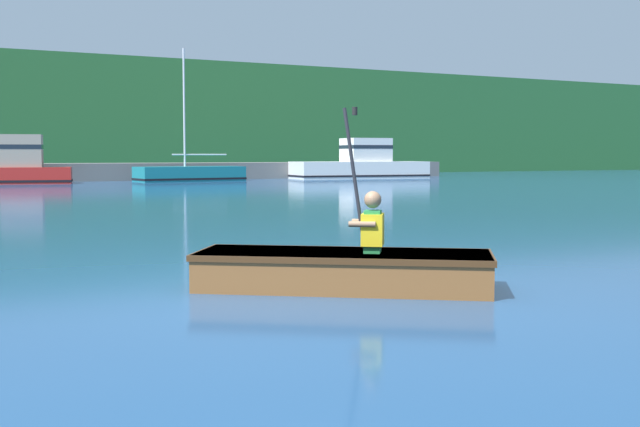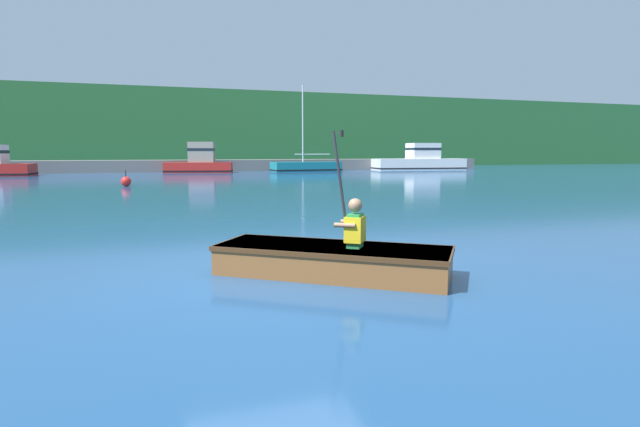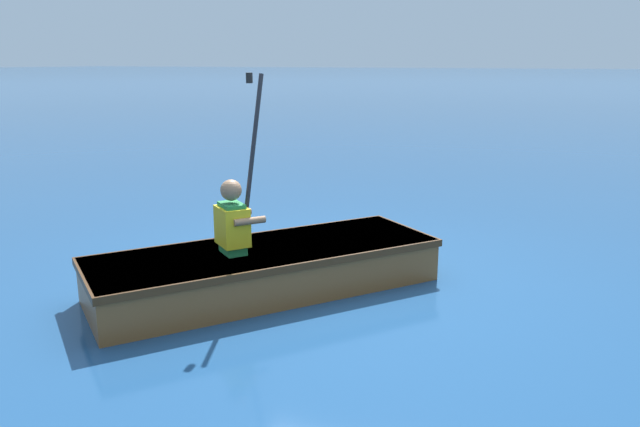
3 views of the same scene
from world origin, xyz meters
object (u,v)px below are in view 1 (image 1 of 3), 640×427
at_px(moored_boat_dock_west_inner, 190,174).
at_px(rowboat_foreground, 340,268).
at_px(moored_boat_dock_center_near, 18,167).
at_px(person_paddler, 371,224).
at_px(moored_boat_dock_center_far, 361,165).

xyz_separation_m(moored_boat_dock_west_inner, rowboat_foreground, (-9.28, -32.03, -0.15)).
xyz_separation_m(moored_boat_dock_center_near, person_paddler, (-0.86, -32.42, -0.14)).
relative_size(moored_boat_dock_center_near, person_paddler, 3.60).
relative_size(moored_boat_dock_center_near, rowboat_foreground, 1.75).
relative_size(moored_boat_dock_center_far, rowboat_foreground, 2.71).
bearing_deg(rowboat_foreground, moored_boat_dock_center_far, 58.85).
bearing_deg(moored_boat_dock_west_inner, moored_boat_dock_center_far, 1.12).
xyz_separation_m(moored_boat_dock_center_near, moored_boat_dock_center_far, (18.36, -0.00, -0.03)).
height_order(moored_boat_dock_center_far, rowboat_foreground, moored_boat_dock_center_far).
bearing_deg(person_paddler, moored_boat_dock_center_far, 59.33).
xyz_separation_m(moored_boat_dock_west_inner, moored_boat_dock_center_near, (-8.17, 0.20, 0.43)).
bearing_deg(moored_boat_dock_center_near, moored_boat_dock_west_inner, -1.41).
distance_m(moored_boat_dock_center_near, rowboat_foreground, 32.25).
xyz_separation_m(rowboat_foreground, person_paddler, (0.25, -0.19, 0.44)).
bearing_deg(person_paddler, moored_boat_dock_center_near, 88.48).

